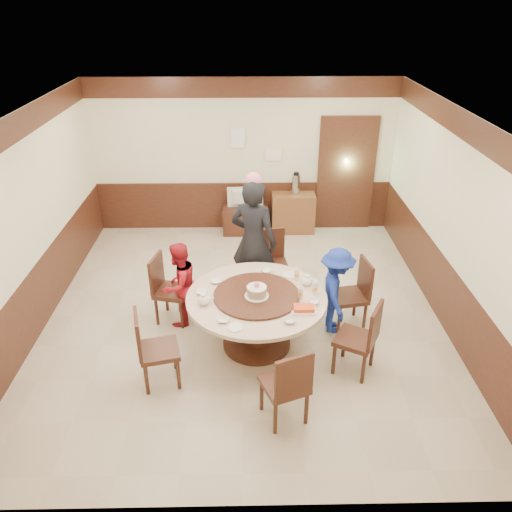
{
  "coord_description": "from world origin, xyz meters",
  "views": [
    {
      "loc": [
        0.07,
        -5.89,
        4.1
      ],
      "look_at": [
        0.17,
        -0.29,
        1.1
      ],
      "focal_mm": 35.0,
      "sensor_mm": 36.0,
      "label": 1
    }
  ],
  "objects_px": {
    "shrimp_platter": "(304,309)",
    "tv_stand": "(246,220)",
    "side_cabinet": "(293,213)",
    "person_blue": "(336,291)",
    "television": "(246,198)",
    "person_red": "(179,285)",
    "birthday_cake": "(257,291)",
    "person_standing": "(254,242)",
    "banquet_table": "(257,311)",
    "thermos": "(296,184)"
  },
  "relations": [
    {
      "from": "shrimp_platter",
      "to": "tv_stand",
      "type": "height_order",
      "value": "shrimp_platter"
    },
    {
      "from": "side_cabinet",
      "to": "person_blue",
      "type": "bearing_deg",
      "value": -84.68
    },
    {
      "from": "television",
      "to": "side_cabinet",
      "type": "height_order",
      "value": "television"
    },
    {
      "from": "shrimp_platter",
      "to": "television",
      "type": "height_order",
      "value": "television"
    },
    {
      "from": "person_blue",
      "to": "shrimp_platter",
      "type": "distance_m",
      "value": 0.85
    },
    {
      "from": "shrimp_platter",
      "to": "television",
      "type": "relative_size",
      "value": 0.45
    },
    {
      "from": "person_red",
      "to": "person_blue",
      "type": "bearing_deg",
      "value": 120.39
    },
    {
      "from": "side_cabinet",
      "to": "birthday_cake",
      "type": "bearing_deg",
      "value": -102.15
    },
    {
      "from": "person_standing",
      "to": "banquet_table",
      "type": "bearing_deg",
      "value": 114.21
    },
    {
      "from": "banquet_table",
      "to": "tv_stand",
      "type": "distance_m",
      "value": 3.46
    },
    {
      "from": "banquet_table",
      "to": "side_cabinet",
      "type": "relative_size",
      "value": 2.19
    },
    {
      "from": "banquet_table",
      "to": "person_blue",
      "type": "relative_size",
      "value": 1.44
    },
    {
      "from": "television",
      "to": "side_cabinet",
      "type": "bearing_deg",
      "value": 177.47
    },
    {
      "from": "person_standing",
      "to": "television",
      "type": "height_order",
      "value": "person_standing"
    },
    {
      "from": "person_red",
      "to": "television",
      "type": "height_order",
      "value": "person_red"
    },
    {
      "from": "tv_stand",
      "to": "side_cabinet",
      "type": "distance_m",
      "value": 0.9
    },
    {
      "from": "birthday_cake",
      "to": "tv_stand",
      "type": "bearing_deg",
      "value": 92.25
    },
    {
      "from": "tv_stand",
      "to": "shrimp_platter",
      "type": "bearing_deg",
      "value": -79.68
    },
    {
      "from": "person_standing",
      "to": "thermos",
      "type": "bearing_deg",
      "value": -85.98
    },
    {
      "from": "person_red",
      "to": "side_cabinet",
      "type": "distance_m",
      "value": 3.45
    },
    {
      "from": "birthday_cake",
      "to": "person_blue",
      "type": "bearing_deg",
      "value": 19.89
    },
    {
      "from": "person_blue",
      "to": "shrimp_platter",
      "type": "bearing_deg",
      "value": 144.84
    },
    {
      "from": "tv_stand",
      "to": "television",
      "type": "bearing_deg",
      "value": 0.0
    },
    {
      "from": "person_standing",
      "to": "tv_stand",
      "type": "bearing_deg",
      "value": -63.92
    },
    {
      "from": "person_standing",
      "to": "birthday_cake",
      "type": "height_order",
      "value": "person_standing"
    },
    {
      "from": "person_standing",
      "to": "thermos",
      "type": "distance_m",
      "value": 2.47
    },
    {
      "from": "banquet_table",
      "to": "person_standing",
      "type": "relative_size",
      "value": 0.93
    },
    {
      "from": "person_standing",
      "to": "shrimp_platter",
      "type": "bearing_deg",
      "value": 134.38
    },
    {
      "from": "thermos",
      "to": "person_red",
      "type": "bearing_deg",
      "value": -121.7
    },
    {
      "from": "side_cabinet",
      "to": "thermos",
      "type": "bearing_deg",
      "value": 0.0
    },
    {
      "from": "banquet_table",
      "to": "thermos",
      "type": "relative_size",
      "value": 4.6
    },
    {
      "from": "thermos",
      "to": "birthday_cake",
      "type": "bearing_deg",
      "value": -102.65
    },
    {
      "from": "banquet_table",
      "to": "person_red",
      "type": "bearing_deg",
      "value": 152.59
    },
    {
      "from": "person_blue",
      "to": "television",
      "type": "distance_m",
      "value": 3.33
    },
    {
      "from": "birthday_cake",
      "to": "television",
      "type": "distance_m",
      "value": 3.5
    },
    {
      "from": "side_cabinet",
      "to": "thermos",
      "type": "distance_m",
      "value": 0.57
    },
    {
      "from": "person_blue",
      "to": "television",
      "type": "height_order",
      "value": "person_blue"
    },
    {
      "from": "birthday_cake",
      "to": "shrimp_platter",
      "type": "xyz_separation_m",
      "value": [
        0.55,
        -0.28,
        -0.07
      ]
    },
    {
      "from": "person_standing",
      "to": "person_red",
      "type": "xyz_separation_m",
      "value": [
        -1.01,
        -0.61,
        -0.33
      ]
    },
    {
      "from": "person_red",
      "to": "thermos",
      "type": "distance_m",
      "value": 3.47
    },
    {
      "from": "banquet_table",
      "to": "person_standing",
      "type": "distance_m",
      "value": 1.21
    },
    {
      "from": "television",
      "to": "person_standing",
      "type": "bearing_deg",
      "value": 88.45
    },
    {
      "from": "person_red",
      "to": "thermos",
      "type": "relative_size",
      "value": 3.17
    },
    {
      "from": "banquet_table",
      "to": "shrimp_platter",
      "type": "height_order",
      "value": "shrimp_platter"
    },
    {
      "from": "banquet_table",
      "to": "person_blue",
      "type": "distance_m",
      "value": 1.1
    },
    {
      "from": "shrimp_platter",
      "to": "thermos",
      "type": "relative_size",
      "value": 0.79
    },
    {
      "from": "person_standing",
      "to": "thermos",
      "type": "relative_size",
      "value": 4.93
    },
    {
      "from": "person_standing",
      "to": "person_red",
      "type": "relative_size",
      "value": 1.55
    },
    {
      "from": "banquet_table",
      "to": "person_standing",
      "type": "xyz_separation_m",
      "value": [
        -0.02,
        1.14,
        0.4
      ]
    },
    {
      "from": "banquet_table",
      "to": "shrimp_platter",
      "type": "distance_m",
      "value": 0.69
    }
  ]
}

